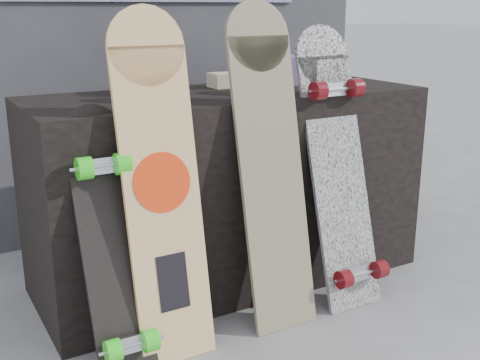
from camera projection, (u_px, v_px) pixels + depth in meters
ground at (295, 326)px, 2.21m from camera, size 60.00×60.00×0.00m
vendor_table at (229, 188)px, 2.51m from camera, size 1.60×0.60×0.80m
booth at (147, 12)px, 3.02m from camera, size 2.40×0.22×2.20m
merch_box_purple at (143, 81)px, 2.35m from camera, size 0.18×0.12×0.10m
merch_box_small at (288, 70)px, 2.63m from camera, size 0.14×0.14×0.12m
merch_box_flat at (235, 79)px, 2.56m from camera, size 0.22×0.10×0.06m
longboard_geisha at (161, 177)px, 1.93m from camera, size 0.26×0.23×1.14m
longboard_celtic at (270, 157)px, 2.14m from camera, size 0.25×0.27×1.16m
longboard_cascadia at (338, 162)px, 2.32m from camera, size 0.25×0.37×1.07m
skateboard_dark at (111, 238)px, 1.89m from camera, size 0.19×0.34×0.84m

